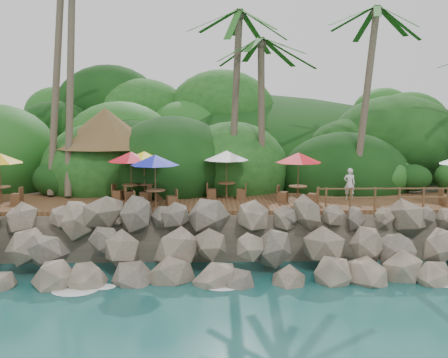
{
  "coord_description": "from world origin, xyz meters",
  "views": [
    {
      "loc": [
        -0.61,
        -18.71,
        6.6
      ],
      "look_at": [
        0.0,
        6.0,
        3.4
      ],
      "focal_mm": 40.97,
      "sensor_mm": 36.0,
      "label": 1
    }
  ],
  "objects": [
    {
      "name": "jungle_foliage",
      "position": [
        0.0,
        15.0,
        0.0
      ],
      "size": [
        44.0,
        16.0,
        12.0
      ],
      "primitive_type": null,
      "color": "#143811",
      "rests_on": "ground"
    },
    {
      "name": "foam_line",
      "position": [
        0.0,
        0.3,
        0.03
      ],
      "size": [
        25.2,
        0.8,
        0.06
      ],
      "color": "white",
      "rests_on": "ground"
    },
    {
      "name": "palapa",
      "position": [
        -6.42,
        9.55,
        5.79
      ],
      "size": [
        5.7,
        5.7,
        4.6
      ],
      "color": "brown",
      "rests_on": "ground"
    },
    {
      "name": "seawall",
      "position": [
        0.0,
        2.0,
        1.15
      ],
      "size": [
        29.0,
        4.0,
        2.3
      ],
      "primitive_type": null,
      "color": "gray",
      "rests_on": "ground"
    },
    {
      "name": "ground",
      "position": [
        0.0,
        0.0,
        0.0
      ],
      "size": [
        140.0,
        140.0,
        0.0
      ],
      "primitive_type": "plane",
      "color": "#19514F",
      "rests_on": "ground"
    },
    {
      "name": "waiter",
      "position": [
        6.29,
        6.4,
        3.08
      ],
      "size": [
        0.61,
        0.44,
        1.57
      ],
      "primitive_type": "imported",
      "rotation": [
        0.0,
        0.0,
        3.02
      ],
      "color": "silver",
      "rests_on": "terrace"
    },
    {
      "name": "jungle_hill",
      "position": [
        0.0,
        23.5,
        0.0
      ],
      "size": [
        44.8,
        28.0,
        15.4
      ],
      "primitive_type": "ellipsoid",
      "color": "#143811",
      "rests_on": "ground"
    },
    {
      "name": "land_base",
      "position": [
        0.0,
        16.0,
        1.05
      ],
      "size": [
        32.0,
        25.2,
        2.1
      ],
      "primitive_type": "cube",
      "color": "gray",
      "rests_on": "ground"
    },
    {
      "name": "dining_clusters",
      "position": [
        -2.48,
        5.75,
        4.32
      ],
      "size": [
        25.1,
        5.32,
        2.43
      ],
      "color": "brown",
      "rests_on": "terrace"
    },
    {
      "name": "terrace",
      "position": [
        0.0,
        6.0,
        2.2
      ],
      "size": [
        26.0,
        5.0,
        0.2
      ],
      "primitive_type": "cube",
      "color": "brown",
      "rests_on": "land_base"
    },
    {
      "name": "railing",
      "position": [
        7.8,
        3.65,
        2.91
      ],
      "size": [
        7.2,
        0.1,
        1.0
      ],
      "color": "brown",
      "rests_on": "terrace"
    }
  ]
}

